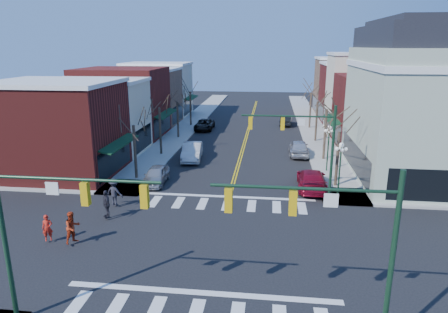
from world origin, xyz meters
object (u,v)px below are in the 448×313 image
(victorian_corner, at_px, (434,102))
(pedestrian_dark_a, at_px, (106,204))
(lamppost_midblock, at_px, (329,141))
(pedestrian_red_a, at_px, (47,228))
(pedestrian_red_b, at_px, (73,227))
(lamppost_corner, at_px, (340,161))
(car_left_mid, at_px, (192,152))
(car_left_far, at_px, (204,125))
(car_left_near, at_px, (156,175))
(car_right_mid, at_px, (299,148))
(pedestrian_dark_b, at_px, (115,192))
(car_right_near, at_px, (312,179))
(car_right_far, at_px, (286,120))

(victorian_corner, xyz_separation_m, pedestrian_dark_a, (-24.15, -11.70, -5.56))
(lamppost_midblock, height_order, pedestrian_red_a, lamppost_midblock)
(pedestrian_red_b, relative_size, pedestrian_dark_a, 1.01)
(lamppost_corner, height_order, pedestrian_red_a, lamppost_corner)
(pedestrian_red_b, distance_m, pedestrian_dark_a, 3.69)
(car_left_mid, distance_m, car_left_far, 14.92)
(car_left_near, bearing_deg, car_left_far, 87.38)
(lamppost_midblock, relative_size, car_left_far, 0.85)
(lamppost_midblock, bearing_deg, car_left_mid, 168.69)
(victorian_corner, height_order, lamppost_midblock, victorian_corner)
(car_left_far, distance_m, car_right_mid, 16.94)
(lamppost_midblock, distance_m, car_left_mid, 13.42)
(car_left_near, height_order, pedestrian_dark_b, pedestrian_dark_b)
(car_right_mid, bearing_deg, pedestrian_dark_a, 52.19)
(car_left_near, relative_size, pedestrian_dark_b, 2.13)
(car_right_mid, relative_size, pedestrian_dark_b, 2.46)
(car_right_mid, bearing_deg, victorian_corner, 149.91)
(car_right_mid, xyz_separation_m, pedestrian_dark_b, (-13.92, -15.65, 0.31))
(car_left_near, bearing_deg, lamppost_corner, -7.98)
(victorian_corner, bearing_deg, car_left_near, -169.20)
(car_right_mid, bearing_deg, pedestrian_red_b, 56.30)
(pedestrian_red_b, relative_size, pedestrian_dark_b, 0.97)
(lamppost_corner, bearing_deg, car_left_mid, 145.01)
(pedestrian_red_b, bearing_deg, car_left_far, 28.83)
(car_right_near, xyz_separation_m, pedestrian_dark_a, (-14.05, -7.54, 0.30))
(car_right_near, bearing_deg, victorian_corner, -155.81)
(lamppost_corner, bearing_deg, lamppost_midblock, 90.00)
(pedestrian_dark_a, bearing_deg, car_left_far, 138.10)
(car_left_mid, height_order, pedestrian_red_b, pedestrian_red_b)
(victorian_corner, xyz_separation_m, car_right_far, (-11.29, 22.44, -5.93))
(pedestrian_red_a, distance_m, pedestrian_dark_a, 4.14)
(lamppost_midblock, height_order, car_left_mid, lamppost_midblock)
(lamppost_corner, distance_m, pedestrian_dark_b, 16.60)
(pedestrian_red_b, bearing_deg, victorian_corner, -25.56)
(lamppost_corner, xyz_separation_m, lamppost_midblock, (0.00, 6.50, 0.00))
(pedestrian_dark_a, bearing_deg, car_right_far, 120.63)
(victorian_corner, height_order, car_right_near, victorian_corner)
(car_left_far, distance_m, pedestrian_dark_a, 29.71)
(car_right_near, bearing_deg, lamppost_corner, 136.13)
(car_left_mid, xyz_separation_m, car_right_far, (10.01, 19.35, -0.12))
(car_left_mid, relative_size, car_right_mid, 1.07)
(car_left_far, bearing_deg, pedestrian_red_b, -93.76)
(car_left_near, height_order, pedestrian_red_b, pedestrian_red_b)
(car_left_far, relative_size, pedestrian_dark_b, 2.57)
(car_left_far, xyz_separation_m, car_right_mid, (12.02, -11.93, 0.12))
(victorian_corner, height_order, pedestrian_red_b, victorian_corner)
(car_right_far, relative_size, pedestrian_red_a, 2.80)
(car_right_far, bearing_deg, lamppost_corner, 101.29)
(lamppost_corner, bearing_deg, car_right_near, 134.31)
(car_right_far, xyz_separation_m, pedestrian_dark_a, (-12.87, -34.14, 0.36))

